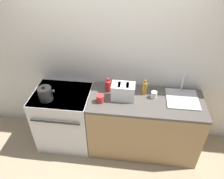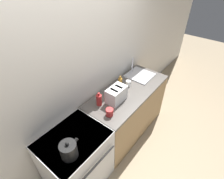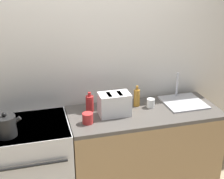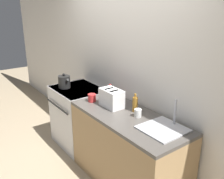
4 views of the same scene
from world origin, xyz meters
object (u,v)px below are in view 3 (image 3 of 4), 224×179
(bottle_amber, at_px, (137,98))
(toaster, at_px, (114,104))
(cup_white, at_px, (151,103))
(bottle_red, at_px, (90,103))
(kettle, at_px, (6,126))
(stove, at_px, (30,167))
(cup_red, at_px, (88,118))

(bottle_amber, bearing_deg, toaster, -153.82)
(bottle_amber, height_order, cup_white, bottle_amber)
(toaster, xyz_separation_m, bottle_red, (-0.21, 0.13, -0.02))
(bottle_red, bearing_deg, bottle_amber, 0.09)
(toaster, distance_m, bottle_red, 0.25)
(kettle, distance_m, toaster, 0.99)
(stove, distance_m, toaster, 1.00)
(stove, xyz_separation_m, toaster, (0.83, 0.01, 0.55))
(kettle, relative_size, toaster, 0.74)
(bottle_amber, bearing_deg, cup_white, -28.33)
(stove, bearing_deg, cup_red, -10.00)
(cup_white, bearing_deg, stove, -176.61)
(kettle, height_order, bottle_red, kettle)
(cup_white, bearing_deg, bottle_amber, 151.67)
(bottle_amber, xyz_separation_m, bottle_red, (-0.49, -0.00, -0.01))
(stove, height_order, cup_red, cup_red)
(bottle_amber, relative_size, bottle_red, 1.08)
(cup_red, bearing_deg, kettle, -176.84)
(stove, distance_m, cup_white, 1.32)
(stove, bearing_deg, bottle_red, 12.75)
(bottle_red, bearing_deg, toaster, -32.12)
(kettle, bearing_deg, cup_red, 3.16)
(cup_red, height_order, cup_white, cup_red)
(stove, distance_m, bottle_red, 0.82)
(stove, height_order, bottle_amber, bottle_amber)
(stove, relative_size, bottle_amber, 4.14)
(bottle_red, distance_m, cup_white, 0.62)
(cup_white, bearing_deg, cup_red, -165.92)
(bottle_red, bearing_deg, stove, -167.25)
(cup_red, bearing_deg, bottle_amber, 23.30)
(bottle_amber, bearing_deg, kettle, -167.55)
(bottle_amber, xyz_separation_m, cup_red, (-0.55, -0.24, -0.04))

